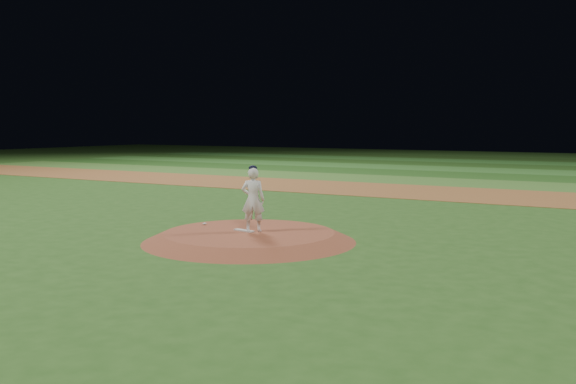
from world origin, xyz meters
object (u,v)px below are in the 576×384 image
at_px(rosin_bag, 205,224).
at_px(pitchers_mound, 249,237).
at_px(pitcher_on_mound, 253,199).
at_px(pitching_rubber, 244,231).

bearing_deg(rosin_bag, pitchers_mound, -11.35).
bearing_deg(pitcher_on_mound, pitching_rubber, -159.42).
bearing_deg(rosin_bag, pitching_rubber, -11.90).
xyz_separation_m(rosin_bag, pitcher_on_mound, (1.76, -0.24, 0.81)).
distance_m(pitching_rubber, pitcher_on_mound, 0.86).
height_order(pitchers_mound, pitcher_on_mound, pitcher_on_mound).
distance_m(pitchers_mound, rosin_bag, 1.74).
bearing_deg(rosin_bag, pitcher_on_mound, -7.66).
bearing_deg(pitcher_on_mound, rosin_bag, 172.34).
distance_m(pitchers_mound, pitcher_on_mound, 0.98).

